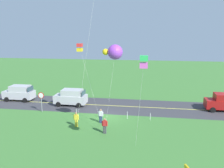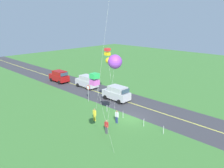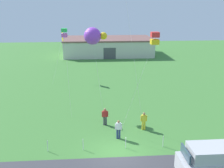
% 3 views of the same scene
% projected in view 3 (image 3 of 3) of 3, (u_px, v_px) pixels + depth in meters
% --- Properties ---
extents(ground_plane, '(120.00, 120.00, 0.10)m').
position_uv_depth(ground_plane, '(118.00, 154.00, 20.07)').
color(ground_plane, '#3D7533').
extents(car_suv_foreground, '(4.40, 2.12, 2.24)m').
position_uv_depth(car_suv_foreground, '(213.00, 162.00, 16.90)').
color(car_suv_foreground, '#B7B7BC').
rests_on(car_suv_foreground, ground).
extents(person_adult_near, '(0.58, 0.22, 1.60)m').
position_uv_depth(person_adult_near, '(118.00, 129.00, 22.02)').
color(person_adult_near, navy).
rests_on(person_adult_near, ground).
extents(person_adult_companion, '(0.58, 0.22, 1.60)m').
position_uv_depth(person_adult_companion, '(105.00, 116.00, 24.48)').
color(person_adult_companion, '#3F3F47').
rests_on(person_adult_companion, ground).
extents(person_child_watcher, '(0.58, 0.22, 1.60)m').
position_uv_depth(person_child_watcher, '(144.00, 120.00, 23.58)').
color(person_child_watcher, yellow).
rests_on(person_child_watcher, ground).
extents(kite_red_low, '(2.72, 1.19, 8.65)m').
position_uv_depth(kite_red_low, '(155.00, 39.00, 19.23)').
color(kite_red_low, silver).
rests_on(kite_red_low, ground).
extents(kite_blue_mid, '(1.90, 1.40, 8.73)m').
position_uv_depth(kite_blue_mid, '(93.00, 36.00, 22.10)').
color(kite_blue_mid, silver).
rests_on(kite_blue_mid, ground).
extents(kite_green_far, '(0.84, 3.00, 8.21)m').
position_uv_depth(kite_green_far, '(64.00, 33.00, 26.80)').
color(kite_green_far, silver).
rests_on(kite_green_far, ground).
extents(kite_pink_drift, '(1.58, 2.92, 6.73)m').
position_uv_depth(kite_pink_drift, '(62.00, 37.00, 37.92)').
color(kite_pink_drift, silver).
rests_on(kite_pink_drift, ground).
extents(warehouse_distant, '(18.36, 10.20, 3.50)m').
position_uv_depth(warehouse_distant, '(108.00, 46.00, 57.77)').
color(warehouse_distant, beige).
rests_on(warehouse_distant, ground).
extents(fence_post_0, '(0.05, 0.05, 0.90)m').
position_uv_depth(fence_post_0, '(48.00, 146.00, 20.21)').
color(fence_post_0, silver).
rests_on(fence_post_0, ground).
extents(fence_post_1, '(0.05, 0.05, 0.90)m').
position_uv_depth(fence_post_1, '(83.00, 144.00, 20.41)').
color(fence_post_1, silver).
rests_on(fence_post_1, ground).
extents(fence_post_2, '(0.05, 0.05, 0.90)m').
position_uv_depth(fence_post_2, '(126.00, 143.00, 20.64)').
color(fence_post_2, silver).
rests_on(fence_post_2, ground).
extents(fence_post_3, '(0.05, 0.05, 0.90)m').
position_uv_depth(fence_post_3, '(163.00, 141.00, 20.85)').
color(fence_post_3, silver).
rests_on(fence_post_3, ground).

